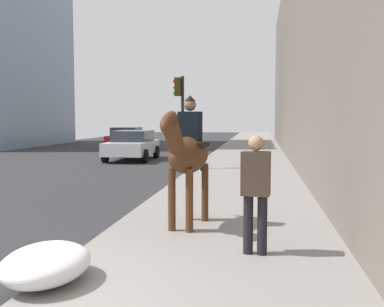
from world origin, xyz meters
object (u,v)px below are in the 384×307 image
at_px(car_near_lane, 127,138).
at_px(traffic_light_near_curb, 180,108).
at_px(pedestrian_greeting, 256,186).
at_px(car_mid_lane, 132,145).
at_px(mounted_horse_near, 188,153).

bearing_deg(car_near_lane, traffic_light_near_curb, -155.90).
relative_size(pedestrian_greeting, car_near_lane, 0.39).
bearing_deg(car_mid_lane, traffic_light_near_curb, 34.46).
distance_m(mounted_horse_near, pedestrian_greeting, 1.95).
xyz_separation_m(pedestrian_greeting, traffic_light_near_curb, (10.69, 2.96, 1.35)).
bearing_deg(car_mid_lane, car_near_lane, -163.21).
bearing_deg(mounted_horse_near, pedestrian_greeting, 49.21).
distance_m(mounted_horse_near, traffic_light_near_curb, 9.41).
distance_m(pedestrian_greeting, car_mid_lane, 16.22).
height_order(mounted_horse_near, car_near_lane, mounted_horse_near).
distance_m(car_near_lane, traffic_light_near_curb, 13.49).
bearing_deg(car_near_lane, car_mid_lane, -162.87).
relative_size(car_near_lane, traffic_light_near_curb, 1.19).
bearing_deg(car_near_lane, mounted_horse_near, -161.85).
bearing_deg(traffic_light_near_curb, mounted_horse_near, -169.22).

